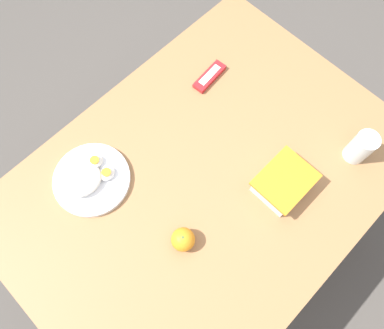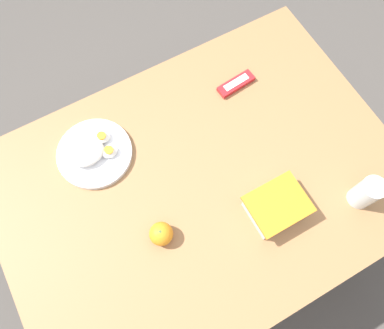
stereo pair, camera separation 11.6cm
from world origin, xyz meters
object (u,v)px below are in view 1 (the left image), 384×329
Objects in this scene: food_container at (283,183)px; drinking_glass at (361,147)px; orange_fruit at (183,239)px; candy_bar at (210,76)px; rice_plate at (91,179)px.

food_container is 0.27m from drinking_glass.
orange_fruit is 0.57m from candy_bar.
rice_plate is (0.07, -0.34, -0.02)m from orange_fruit.
drinking_glass reaches higher than candy_bar.
orange_fruit is 0.51× the size of candy_bar.
orange_fruit reaches higher than rice_plate.
food_container reaches higher than rice_plate.
candy_bar is at bearing -143.79° from orange_fruit.
rice_plate is at bearing 0.23° from candy_bar.
orange_fruit is (0.33, -0.09, 0.00)m from food_container.
drinking_glass is at bearing 102.58° from candy_bar.
drinking_glass reaches higher than food_container.
orange_fruit is 0.61m from drinking_glass.
drinking_glass is (-0.65, 0.53, 0.04)m from rice_plate.
food_container is at bearing 133.17° from rice_plate.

